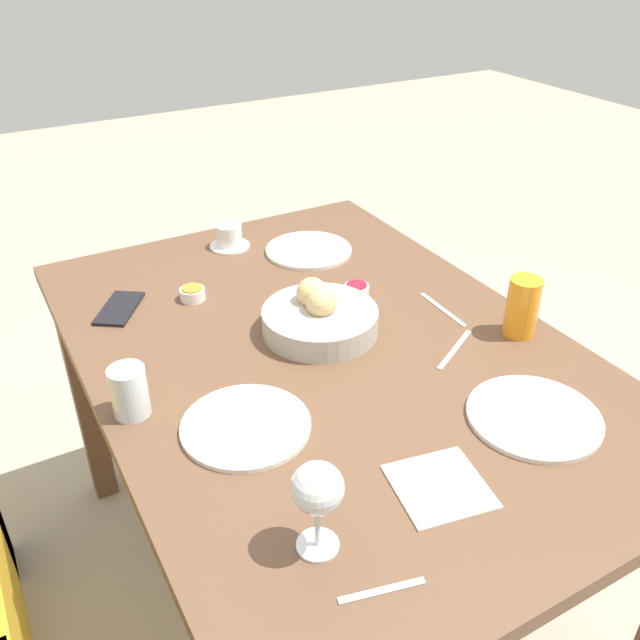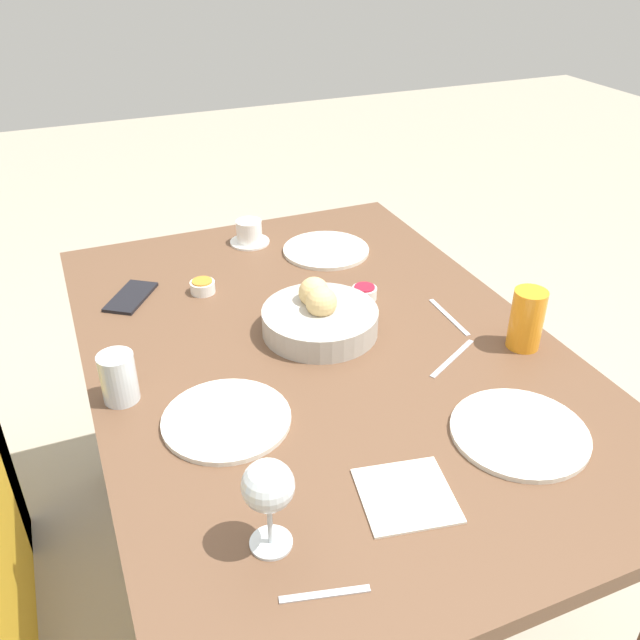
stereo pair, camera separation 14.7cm
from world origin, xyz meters
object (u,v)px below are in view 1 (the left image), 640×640
object	(u,v)px
water_tumbler	(129,392)
jam_bowl_berry	(357,290)
spoon_coffee	(382,591)
juice_glass	(522,307)
plate_far_center	(246,426)
fork_silver	(442,309)
cell_phone	(119,308)
plate_near_left	(534,417)
jam_bowl_honey	(193,294)
knife_silver	(455,349)
wine_glass	(318,491)
napkin	(440,486)
plate_near_right	(309,250)
bread_basket	(320,317)
coffee_cup	(229,237)

from	to	relation	value
water_tumbler	jam_bowl_berry	bearing A→B (deg)	-73.82
spoon_coffee	juice_glass	bearing A→B (deg)	-57.31
water_tumbler	plate_far_center	bearing A→B (deg)	-130.52
water_tumbler	fork_silver	xyz separation A→B (m)	(0.02, -0.73, -0.05)
water_tumbler	spoon_coffee	bearing A→B (deg)	-160.86
cell_phone	jam_bowl_berry	bearing A→B (deg)	-112.50
plate_near_left	jam_bowl_honey	xyz separation A→B (m)	(0.72, 0.39, 0.01)
knife_silver	wine_glass	bearing A→B (deg)	121.42
jam_bowl_berry	napkin	world-z (taller)	jam_bowl_berry
plate_near_right	cell_phone	distance (m)	0.53
jam_bowl_berry	wine_glass	bearing A→B (deg)	143.77
wine_glass	jam_bowl_berry	world-z (taller)	wine_glass
jam_bowl_berry	jam_bowl_honey	size ratio (longest dim) A/B	1.00
bread_basket	spoon_coffee	distance (m)	0.67
napkin	jam_bowl_berry	bearing A→B (deg)	-19.74
bread_basket	fork_silver	xyz separation A→B (m)	(-0.06, -0.29, -0.04)
fork_silver	napkin	bearing A→B (deg)	141.60
plate_near_left	cell_phone	xyz separation A→B (m)	(0.76, 0.56, -0.00)
plate_far_center	spoon_coffee	size ratio (longest dim) A/B	1.89
jam_bowl_honey	cell_phone	world-z (taller)	jam_bowl_honey
juice_glass	water_tumbler	size ratio (longest dim) A/B	1.34
wine_glass	knife_silver	xyz separation A→B (m)	(0.31, -0.50, -0.11)
bread_basket	water_tumbler	distance (m)	0.45
jam_bowl_honey	knife_silver	size ratio (longest dim) A/B	0.40
plate_near_left	water_tumbler	world-z (taller)	water_tumbler
juice_glass	jam_bowl_berry	xyz separation A→B (m)	(0.31, 0.22, -0.05)
wine_glass	water_tumbler	bearing A→B (deg)	18.99
coffee_cup	fork_silver	size ratio (longest dim) A/B	0.65
coffee_cup	napkin	xyz separation A→B (m)	(-1.00, 0.06, -0.03)
jam_bowl_honey	coffee_cup	bearing A→B (deg)	-39.97
fork_silver	cell_phone	bearing A→B (deg)	60.95
coffee_cup	jam_bowl_honey	xyz separation A→B (m)	(-0.23, 0.19, -0.01)
bread_basket	plate_near_left	distance (m)	0.49
bread_basket	coffee_cup	size ratio (longest dim) A/B	2.33
plate_near_left	water_tumbler	distance (m)	0.74
bread_basket	plate_near_right	bearing A→B (deg)	-25.01
coffee_cup	napkin	size ratio (longest dim) A/B	0.64
fork_silver	plate_near_right	bearing A→B (deg)	16.56
cell_phone	jam_bowl_honey	bearing A→B (deg)	-102.33
fork_silver	knife_silver	xyz separation A→B (m)	(-0.15, 0.08, 0.00)
bread_basket	coffee_cup	world-z (taller)	bread_basket
bread_basket	juice_glass	xyz separation A→B (m)	(-0.22, -0.38, 0.03)
fork_silver	cell_phone	world-z (taller)	cell_phone
juice_glass	water_tumbler	xyz separation A→B (m)	(0.14, 0.81, -0.02)
plate_near_left	plate_near_right	bearing A→B (deg)	1.79
spoon_coffee	napkin	bearing A→B (deg)	-58.42
wine_glass	jam_bowl_honey	distance (m)	0.79
fork_silver	napkin	distance (m)	0.57
water_tumbler	jam_bowl_honey	distance (m)	0.43
fork_silver	bread_basket	bearing A→B (deg)	79.03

